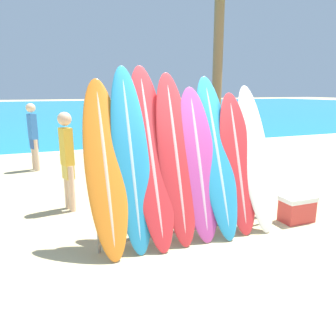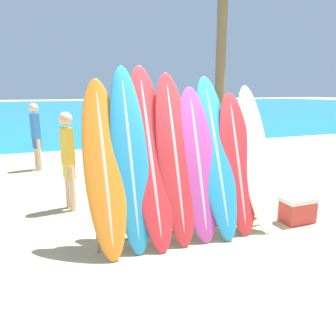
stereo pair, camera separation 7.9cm
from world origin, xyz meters
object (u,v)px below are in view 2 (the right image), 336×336
surfboard_rack (188,207)px  person_near_water (131,133)px  surfboard_slot_2 (151,156)px  person_far_left (36,134)px  surfboard_slot_4 (198,164)px  surfboard_slot_5 (216,156)px  surfboard_slot_7 (256,158)px  person_mid_beach (68,158)px  surfboard_slot_1 (130,159)px  surfboard_slot_3 (175,158)px  surfboard_slot_6 (238,163)px  cooler_box (298,209)px  surfboard_slot_0 (104,167)px

surfboard_rack → person_near_water: person_near_water is taller
surfboard_slot_2 → person_far_left: bearing=106.6°
surfboard_slot_4 → surfboard_slot_5: 0.34m
surfboard_slot_7 → person_far_left: size_ratio=1.23×
surfboard_slot_2 → person_mid_beach: surfboard_slot_2 is taller
surfboard_slot_1 → surfboard_slot_4: (0.99, -0.05, -0.14)m
surfboard_slot_5 → surfboard_slot_1: bearing=179.9°
surfboard_slot_1 → surfboard_slot_2: size_ratio=0.99×
surfboard_rack → surfboard_slot_3: size_ratio=1.11×
surfboard_slot_6 → surfboard_rack: bearing=-177.3°
surfboard_rack → surfboard_slot_6: bearing=2.7°
surfboard_slot_4 → surfboard_slot_3: bearing=174.0°
surfboard_slot_2 → surfboard_slot_4: (0.69, -0.09, -0.15)m
surfboard_slot_1 → surfboard_slot_4: surfboard_slot_1 is taller
surfboard_slot_3 → cooler_box: bearing=-5.5°
person_near_water → cooler_box: bearing=-22.2°
surfboard_slot_5 → surfboard_slot_7: 0.68m
surfboard_slot_2 → surfboard_slot_4: surfboard_slot_2 is taller
surfboard_slot_6 → cooler_box: (1.10, -0.16, -0.83)m
surfboard_slot_7 → person_mid_beach: bearing=146.2°
cooler_box → surfboard_rack: bearing=176.5°
surfboard_slot_1 → person_near_water: size_ratio=1.62×
person_mid_beach → person_far_left: (-0.57, 3.51, 0.02)m
surfboard_slot_0 → surfboard_slot_3: bearing=0.2°
surfboard_slot_0 → person_mid_beach: 1.81m
surfboard_slot_0 → surfboard_slot_3: 1.00m
surfboard_rack → surfboard_slot_1: (-0.81, 0.10, 0.76)m
surfboard_slot_2 → person_mid_beach: (-0.99, 1.71, -0.28)m
surfboard_rack → surfboard_slot_4: (0.18, 0.05, 0.63)m
surfboard_rack → surfboard_slot_4: surfboard_slot_4 is taller
surfboard_slot_0 → surfboard_slot_4: size_ratio=1.05×
surfboard_slot_2 → person_near_water: surfboard_slot_2 is taller
person_mid_beach → cooler_box: (3.44, -1.97, -0.75)m
surfboard_slot_1 → cooler_box: surfboard_slot_1 is taller
person_far_left → person_mid_beach: bearing=-12.4°
surfboard_rack → person_far_left: 5.76m
cooler_box → person_mid_beach: bearing=150.2°
surfboard_slot_6 → person_far_left: 6.06m
cooler_box → person_near_water: bearing=101.8°
surfboard_slot_2 → person_near_water: bearing=78.0°
surfboard_rack → person_near_water: size_ratio=1.75×
surfboard_slot_0 → surfboard_slot_6: surfboard_slot_0 is taller
surfboard_slot_5 → surfboard_slot_7: (0.67, -0.03, -0.07)m
surfboard_slot_1 → surfboard_slot_6: (1.65, -0.06, -0.18)m
surfboard_slot_5 → surfboard_slot_3: bearing=-179.0°
surfboard_slot_0 → surfboard_slot_5: 1.67m
surfboard_slot_7 → person_far_left: bearing=121.5°
surfboard_slot_0 → surfboard_slot_2: (0.65, 0.06, 0.09)m
person_mid_beach → person_near_water: bearing=134.7°
surfboard_slot_3 → surfboard_slot_7: size_ratio=1.08×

